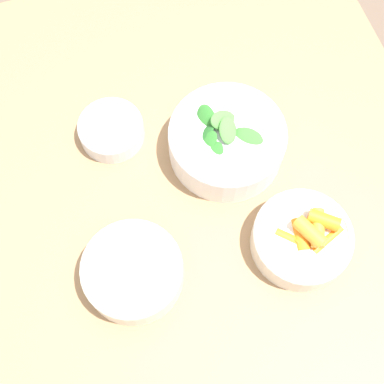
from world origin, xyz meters
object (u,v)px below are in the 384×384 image
Objects in this scene: bowl_beans_hotdog at (133,272)px; bowl_cookies at (112,129)px; bowl_carrots at (302,239)px; bowl_greens at (227,141)px.

bowl_beans_hotdog is 0.26m from bowl_cookies.
bowl_carrots is 0.80× the size of bowl_greens.
bowl_greens is 0.26m from bowl_beans_hotdog.
bowl_carrots is 0.20m from bowl_greens.
bowl_carrots is at bearing 106.97° from bowl_greens.
bowl_beans_hotdog is (0.26, -0.03, -0.00)m from bowl_carrots.
bowl_greens reaches higher than bowl_cookies.
bowl_beans_hotdog is at bearing -5.94° from bowl_carrots.
bowl_beans_hotdog is at bearing 38.87° from bowl_greens.
bowl_greens is at bearing -141.13° from bowl_beans_hotdog.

